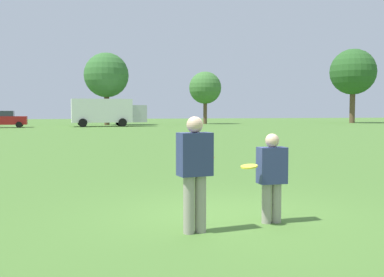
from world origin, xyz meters
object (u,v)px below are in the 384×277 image
(player_thrower, at_px, (195,168))
(player_defender, at_px, (272,173))
(box_truck, at_px, (107,111))
(frisbee, at_px, (249,166))
(parked_car_center, at_px, (6,119))
(traffic_cone, at_px, (209,152))

(player_thrower, height_order, player_defender, player_thrower)
(box_truck, bearing_deg, frisbee, -90.46)
(player_defender, height_order, parked_car_center, parked_car_center)
(player_defender, xyz_separation_m, parked_car_center, (-10.93, 45.85, 0.11))
(frisbee, xyz_separation_m, box_truck, (0.38, 46.99, 0.79))
(frisbee, distance_m, parked_car_center, 47.17)
(player_defender, distance_m, traffic_cone, 10.40)
(frisbee, xyz_separation_m, traffic_cone, (2.29, 10.37, -0.73))
(traffic_cone, xyz_separation_m, box_truck, (-1.91, 36.63, 1.52))
(player_defender, height_order, traffic_cone, player_defender)
(frisbee, distance_m, box_truck, 47.00)
(player_thrower, height_order, parked_car_center, parked_car_center)
(parked_car_center, bearing_deg, player_thrower, -78.30)
(traffic_cone, relative_size, box_truck, 0.06)
(player_thrower, bearing_deg, box_truck, 88.42)
(frisbee, xyz_separation_m, parked_car_center, (-10.48, 45.99, -0.04))
(traffic_cone, height_order, parked_car_center, parked_car_center)
(parked_car_center, bearing_deg, player_defender, -76.59)
(player_thrower, distance_m, box_truck, 47.17)
(traffic_cone, bearing_deg, parked_car_center, 109.71)
(player_thrower, height_order, frisbee, player_thrower)
(player_defender, xyz_separation_m, frisbee, (-0.45, -0.14, 0.15))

